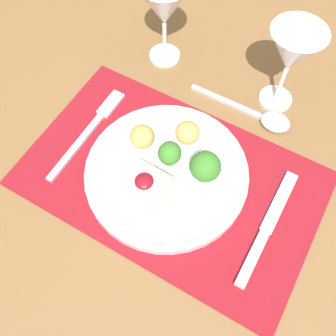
% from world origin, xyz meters
% --- Properties ---
extents(ground_plane, '(8.00, 8.00, 0.00)m').
position_xyz_m(ground_plane, '(0.00, 0.00, 0.00)').
color(ground_plane, '#4C4742').
extents(dining_table, '(1.60, 1.15, 0.74)m').
position_xyz_m(dining_table, '(0.00, 0.00, 0.67)').
color(dining_table, brown).
rests_on(dining_table, ground_plane).
extents(placemat, '(0.49, 0.30, 0.00)m').
position_xyz_m(placemat, '(0.00, 0.00, 0.74)').
color(placemat, maroon).
rests_on(placemat, dining_table).
extents(dinner_plate, '(0.27, 0.27, 0.08)m').
position_xyz_m(dinner_plate, '(-0.01, 0.01, 0.76)').
color(dinner_plate, silver).
rests_on(dinner_plate, placemat).
extents(fork, '(0.02, 0.21, 0.01)m').
position_xyz_m(fork, '(-0.17, 0.02, 0.75)').
color(fork, '#B2B2B7').
rests_on(fork, placemat).
extents(knife, '(0.02, 0.21, 0.01)m').
position_xyz_m(knife, '(0.17, -0.01, 0.75)').
color(knife, '#B2B2B7').
rests_on(knife, placemat).
extents(spoon, '(0.20, 0.05, 0.02)m').
position_xyz_m(spoon, '(0.09, 0.19, 0.75)').
color(spoon, '#B2B2B7').
rests_on(spoon, dining_table).
extents(wine_glass_near, '(0.09, 0.09, 0.16)m').
position_xyz_m(wine_glass_near, '(0.09, 0.24, 0.86)').
color(wine_glass_near, white).
rests_on(wine_glass_near, dining_table).
extents(wine_glass_far, '(0.09, 0.09, 0.16)m').
position_xyz_m(wine_glass_far, '(-0.15, 0.24, 0.86)').
color(wine_glass_far, white).
rests_on(wine_glass_far, dining_table).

